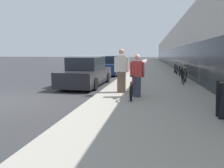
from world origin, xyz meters
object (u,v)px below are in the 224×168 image
at_px(cruiser_bike_nearest, 184,74).
at_px(cruiser_bike_middle, 181,71).
at_px(vintage_roadster_curbside, 110,66).
at_px(tandem_bicycle, 134,85).
at_px(person_rider, 137,76).
at_px(cruiser_bike_farthest, 176,69).
at_px(bike_rack_hoop, 183,75).
at_px(parked_sedan_curbside, 87,73).
at_px(person_bystander, 122,71).

distance_m(cruiser_bike_nearest, cruiser_bike_middle, 2.14).
bearing_deg(cruiser_bike_nearest, vintage_roadster_curbside, 142.19).
distance_m(tandem_bicycle, person_rider, 0.57).
relative_size(cruiser_bike_farthest, vintage_roadster_curbside, 0.46).
relative_size(bike_rack_hoop, cruiser_bike_middle, 0.46).
relative_size(person_rider, cruiser_bike_middle, 0.85).
height_order(person_rider, bike_rack_hoop, person_rider).
relative_size(tandem_bicycle, cruiser_bike_nearest, 1.62).
height_order(tandem_bicycle, cruiser_bike_nearest, cruiser_bike_nearest).
xyz_separation_m(bike_rack_hoop, parked_sedan_curbside, (-5.02, -0.39, 0.04)).
relative_size(person_rider, cruiser_bike_nearest, 0.90).
distance_m(tandem_bicycle, cruiser_bike_farthest, 9.30).
height_order(person_rider, cruiser_bike_nearest, person_rider).
bearing_deg(person_bystander, cruiser_bike_middle, 63.13).
bearing_deg(parked_sedan_curbside, bike_rack_hoop, 4.40).
bearing_deg(person_bystander, person_rider, -48.04).
relative_size(cruiser_bike_nearest, vintage_roadster_curbside, 0.43).
bearing_deg(cruiser_bike_middle, vintage_roadster_curbside, 160.51).
distance_m(tandem_bicycle, person_bystander, 0.84).
distance_m(person_rider, person_bystander, 1.02).
bearing_deg(cruiser_bike_nearest, parked_sedan_curbside, -160.61).
bearing_deg(bike_rack_hoop, cruiser_bike_nearest, 80.43).
bearing_deg(cruiser_bike_farthest, cruiser_bike_nearest, -90.92).
bearing_deg(tandem_bicycle, cruiser_bike_farthest, 73.86).
relative_size(person_rider, vintage_roadster_curbside, 0.38).
distance_m(cruiser_bike_middle, parked_sedan_curbside, 6.72).
height_order(tandem_bicycle, parked_sedan_curbside, parked_sedan_curbside).
relative_size(tandem_bicycle, bike_rack_hoop, 3.29).
bearing_deg(cruiser_bike_farthest, person_bystander, -110.04).
bearing_deg(person_bystander, parked_sedan_curbside, 134.19).
height_order(cruiser_bike_middle, parked_sedan_curbside, parked_sedan_curbside).
relative_size(person_rider, parked_sedan_curbside, 0.34).
relative_size(tandem_bicycle, person_rider, 1.80).
bearing_deg(cruiser_bike_farthest, bike_rack_hoop, -93.10).
height_order(tandem_bicycle, cruiser_bike_farthest, cruiser_bike_farthest).
distance_m(cruiser_bike_farthest, parked_sedan_curbside, 8.24).
height_order(person_bystander, bike_rack_hoop, person_bystander).
height_order(person_rider, cruiser_bike_middle, person_rider).
distance_m(cruiser_bike_middle, vintage_roadster_curbside, 5.64).
relative_size(cruiser_bike_nearest, cruiser_bike_farthest, 0.93).
bearing_deg(vintage_roadster_curbside, cruiser_bike_nearest, -37.81).
height_order(cruiser_bike_middle, vintage_roadster_curbside, vintage_roadster_curbside).
bearing_deg(vintage_roadster_curbside, parked_sedan_curbside, -90.86).
xyz_separation_m(parked_sedan_curbside, vintage_roadster_curbside, (0.09, 5.87, 0.01)).
bearing_deg(bike_rack_hoop, person_rider, -121.85).
distance_m(bike_rack_hoop, cruiser_bike_farthest, 5.89).
height_order(bike_rack_hoop, cruiser_bike_nearest, cruiser_bike_nearest).
xyz_separation_m(cruiser_bike_nearest, cruiser_bike_farthest, (0.07, 4.41, -0.00)).
bearing_deg(person_rider, tandem_bicycle, 111.27).
bearing_deg(tandem_bicycle, vintage_roadster_curbside, 107.33).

